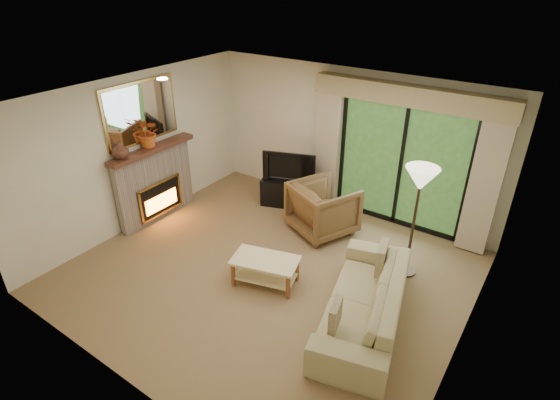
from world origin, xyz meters
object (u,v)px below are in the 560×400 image
Objects in this scene: armchair at (323,208)px; coffee_table at (265,271)px; media_console at (290,192)px; sofa at (365,300)px.

coffee_table is at bearing 115.56° from armchair.
media_console is 1.13m from armchair.
sofa is at bearing 158.18° from armchair.
media_console is at bearing -1.47° from armchair.
media_console reaches higher than coffee_table.
media_console is 1.12× the size of coffee_table.
coffee_table is (1.03, -2.19, -0.05)m from media_console.
sofa is (2.52, -2.08, 0.07)m from media_console.
coffee_table is at bearing -99.64° from sofa.
armchair is (1.00, -0.49, 0.19)m from media_console.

